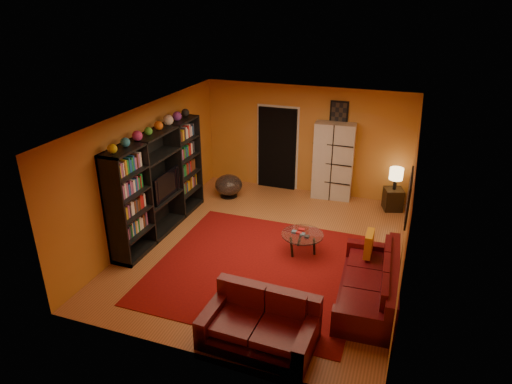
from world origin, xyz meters
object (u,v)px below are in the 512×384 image
(coffee_table, at_px, (302,236))
(storage_cabinet, at_px, (333,161))
(side_table, at_px, (393,199))
(table_lamp, at_px, (396,174))
(loveseat, at_px, (261,322))
(tv, at_px, (163,185))
(entertainment_unit, at_px, (159,183))
(sofa, at_px, (374,284))
(bowl_chair, at_px, (229,185))

(coffee_table, xyz_separation_m, storage_cabinet, (0.02, 2.74, 0.56))
(side_table, distance_m, table_lamp, 0.61)
(loveseat, xyz_separation_m, coffee_table, (-0.03, 2.48, 0.07))
(loveseat, bearing_deg, tv, 52.09)
(entertainment_unit, xyz_separation_m, side_table, (4.45, 2.61, -0.80))
(sofa, xyz_separation_m, coffee_table, (-1.43, 1.01, 0.07))
(loveseat, relative_size, bowl_chair, 2.44)
(entertainment_unit, relative_size, coffee_table, 3.78)
(sofa, bearing_deg, side_table, 86.39)
(loveseat, distance_m, coffee_table, 2.48)
(sofa, bearing_deg, bowl_chair, 138.85)
(sofa, relative_size, storage_cabinet, 1.21)
(tv, bearing_deg, side_table, -60.00)
(entertainment_unit, xyz_separation_m, sofa, (4.41, -0.94, -0.76))
(entertainment_unit, distance_m, table_lamp, 5.16)
(coffee_table, bearing_deg, loveseat, -89.26)
(side_table, bearing_deg, sofa, -90.63)
(loveseat, height_order, bowl_chair, loveseat)
(storage_cabinet, distance_m, table_lamp, 1.46)
(loveseat, xyz_separation_m, side_table, (1.44, 5.02, -0.03))
(sofa, relative_size, table_lamp, 4.43)
(entertainment_unit, height_order, table_lamp, entertainment_unit)
(side_table, bearing_deg, entertainment_unit, -149.65)
(sofa, height_order, bowl_chair, sofa)
(tv, bearing_deg, table_lamp, -60.00)
(coffee_table, bearing_deg, tv, 179.94)
(storage_cabinet, bearing_deg, table_lamp, -11.68)
(bowl_chair, xyz_separation_m, side_table, (3.79, 0.60, -0.04))
(bowl_chair, bearing_deg, loveseat, -61.96)
(loveseat, bearing_deg, bowl_chair, 30.07)
(loveseat, bearing_deg, storage_cabinet, 2.14)
(storage_cabinet, bearing_deg, loveseat, -93.94)
(entertainment_unit, height_order, coffee_table, entertainment_unit)
(tv, xyz_separation_m, loveseat, (2.96, -2.48, -0.71))
(tv, relative_size, loveseat, 0.59)
(tv, bearing_deg, coffee_table, -90.06)
(sofa, xyz_separation_m, storage_cabinet, (-1.41, 3.74, 0.63))
(loveseat, xyz_separation_m, storage_cabinet, (-0.01, 5.21, 0.64))
(coffee_table, relative_size, table_lamp, 1.58)
(tv, xyz_separation_m, table_lamp, (4.40, 2.54, -0.14))
(sofa, distance_m, bowl_chair, 4.78)
(entertainment_unit, xyz_separation_m, storage_cabinet, (3.00, 2.80, -0.13))
(loveseat, bearing_deg, sofa, -41.58)
(side_table, bearing_deg, coffee_table, -120.04)
(bowl_chair, relative_size, side_table, 1.32)
(entertainment_unit, bearing_deg, sofa, -12.09)
(entertainment_unit, relative_size, table_lamp, 5.98)
(tv, relative_size, sofa, 0.43)
(entertainment_unit, relative_size, sofa, 1.35)
(coffee_table, xyz_separation_m, table_lamp, (1.47, 2.54, 0.50))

